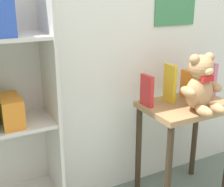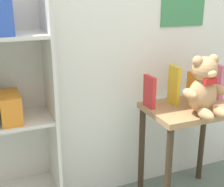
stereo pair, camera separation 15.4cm
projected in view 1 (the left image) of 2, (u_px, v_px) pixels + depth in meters
wall_back at (122, 9)px, 1.93m from camera, size 4.80×0.07×2.50m
display_table at (185, 123)px, 2.01m from camera, size 0.56×0.39×0.68m
teddy_bear at (201, 85)px, 1.82m from camera, size 0.26×0.24×0.34m
book_standing_red at (147, 91)px, 1.91m from camera, size 0.03×0.11×0.19m
book_standing_yellow at (170, 84)px, 1.96m from camera, size 0.02×0.11×0.24m
book_standing_orange at (189, 85)px, 2.05m from camera, size 0.04×0.13×0.18m
book_standing_pink at (209, 79)px, 2.11m from camera, size 0.03×0.11×0.22m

